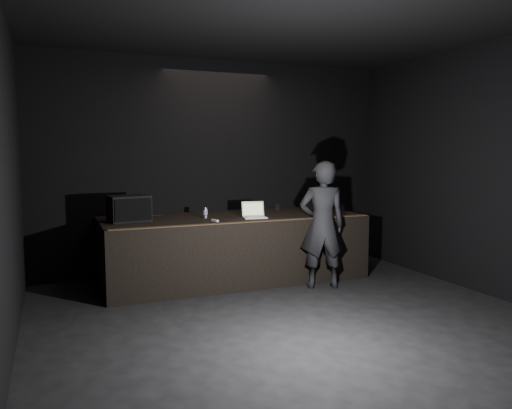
{
  "coord_description": "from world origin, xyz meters",
  "views": [
    {
      "loc": [
        -2.6,
        -4.51,
        2.02
      ],
      "look_at": [
        0.21,
        2.3,
        1.21
      ],
      "focal_mm": 35.0,
      "sensor_mm": 36.0,
      "label": 1
    }
  ],
  "objects_px": {
    "laptop": "(254,213)",
    "stage_riser": "(233,248)",
    "person": "(322,225)",
    "stage_monitor": "(129,208)",
    "beer_can": "(205,213)"
  },
  "relations": [
    {
      "from": "laptop",
      "to": "stage_riser",
      "type": "bearing_deg",
      "value": 139.54
    },
    {
      "from": "laptop",
      "to": "person",
      "type": "relative_size",
      "value": 0.21
    },
    {
      "from": "laptop",
      "to": "person",
      "type": "distance_m",
      "value": 1.06
    },
    {
      "from": "stage_monitor",
      "to": "stage_riser",
      "type": "bearing_deg",
      "value": -9.08
    },
    {
      "from": "stage_monitor",
      "to": "person",
      "type": "height_order",
      "value": "person"
    },
    {
      "from": "stage_riser",
      "to": "laptop",
      "type": "height_order",
      "value": "laptop"
    },
    {
      "from": "stage_riser",
      "to": "stage_monitor",
      "type": "height_order",
      "value": "stage_monitor"
    },
    {
      "from": "stage_monitor",
      "to": "beer_can",
      "type": "xyz_separation_m",
      "value": [
        1.11,
        -0.07,
        -0.11
      ]
    },
    {
      "from": "stage_monitor",
      "to": "person",
      "type": "bearing_deg",
      "value": -28.79
    },
    {
      "from": "laptop",
      "to": "person",
      "type": "height_order",
      "value": "person"
    },
    {
      "from": "stage_monitor",
      "to": "person",
      "type": "distance_m",
      "value": 2.8
    },
    {
      "from": "stage_monitor",
      "to": "laptop",
      "type": "bearing_deg",
      "value": -17.84
    },
    {
      "from": "stage_monitor",
      "to": "laptop",
      "type": "distance_m",
      "value": 1.84
    },
    {
      "from": "person",
      "to": "stage_riser",
      "type": "bearing_deg",
      "value": -25.09
    },
    {
      "from": "laptop",
      "to": "beer_can",
      "type": "xyz_separation_m",
      "value": [
        -0.7,
        0.22,
        0.02
      ]
    }
  ]
}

